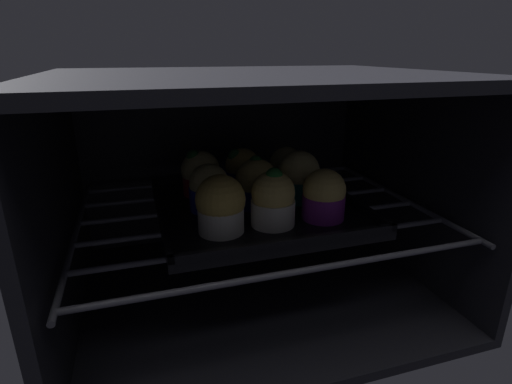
{
  "coord_description": "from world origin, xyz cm",
  "views": [
    {
      "loc": [
        -17.55,
        -35.03,
        38.35
      ],
      "look_at": [
        0.0,
        21.49,
        17.36
      ],
      "focal_mm": 27.88,
      "sensor_mm": 36.0,
      "label": 1
    }
  ],
  "objects": [
    {
      "name": "muffin_row2_col2",
      "position": [
        8.05,
        28.95,
        18.5
      ],
      "size": [
        6.23,
        6.23,
        7.18
      ],
      "color": "#0C8C84",
      "rests_on": "baking_tray"
    },
    {
      "name": "muffin_row1_col2",
      "position": [
        7.34,
        21.7,
        19.11
      ],
      "size": [
        6.77,
        6.77,
        8.24
      ],
      "color": "#0C8C84",
      "rests_on": "baking_tray"
    },
    {
      "name": "muffin_row1_col0",
      "position": [
        -7.37,
        21.88,
        18.47
      ],
      "size": [
        6.23,
        6.23,
        7.23
      ],
      "color": "#1928B7",
      "rests_on": "baking_tray"
    },
    {
      "name": "oven_cavity",
      "position": [
        0.0,
        26.25,
        17.0
      ],
      "size": [
        59.0,
        47.0,
        37.0
      ],
      "color": "black",
      "rests_on": "ground"
    },
    {
      "name": "baking_tray",
      "position": [
        0.0,
        21.49,
        14.69
      ],
      "size": [
        30.67,
        30.67,
        2.2
      ],
      "color": "black",
      "rests_on": "oven_rack"
    },
    {
      "name": "muffin_row2_col0",
      "position": [
        -7.43,
        29.39,
        18.72
      ],
      "size": [
        6.58,
        6.58,
        7.84
      ],
      "color": "red",
      "rests_on": "baking_tray"
    },
    {
      "name": "oven_rack",
      "position": [
        0.0,
        22.0,
        13.6
      ],
      "size": [
        54.8,
        42.0,
        0.8
      ],
      "color": "#51515B",
      "rests_on": "oven_cavity"
    },
    {
      "name": "muffin_row1_col1",
      "position": [
        -0.37,
        21.14,
        18.75
      ],
      "size": [
        6.68,
        6.68,
        8.06
      ],
      "color": "#1928B7",
      "rests_on": "baking_tray"
    },
    {
      "name": "muffin_row2_col1",
      "position": [
        -0.33,
        29.32,
        18.7
      ],
      "size": [
        6.23,
        6.23,
        7.47
      ],
      "color": "#1928B7",
      "rests_on": "baking_tray"
    },
    {
      "name": "muffin_row0_col0",
      "position": [
        -7.47,
        13.38,
        18.95
      ],
      "size": [
        6.73,
        6.73,
        8.01
      ],
      "color": "silver",
      "rests_on": "baking_tray"
    },
    {
      "name": "muffin_row0_col1",
      "position": [
        -0.29,
        13.53,
        18.98
      ],
      "size": [
        6.23,
        6.23,
        8.42
      ],
      "color": "silver",
      "rests_on": "baking_tray"
    },
    {
      "name": "muffin_row0_col2",
      "position": [
        7.8,
        13.52,
        18.62
      ],
      "size": [
        6.24,
        6.24,
        7.46
      ],
      "color": "#7A238C",
      "rests_on": "baking_tray"
    }
  ]
}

